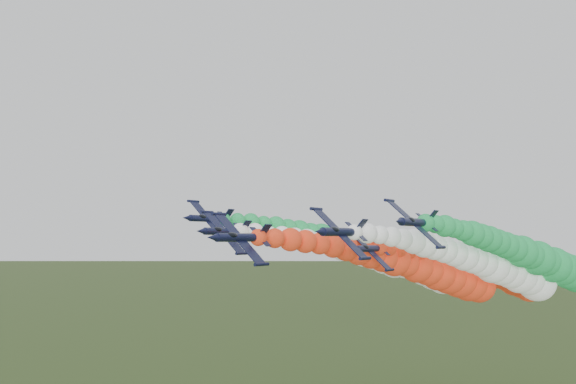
% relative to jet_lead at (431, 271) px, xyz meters
% --- Properties ---
extents(jet_lead, '(16.79, 79.81, 17.68)m').
position_rel_jet_lead_xyz_m(jet_lead, '(0.00, 0.00, 0.00)').
color(jet_lead, '#111535').
rests_on(jet_lead, ground).
extents(jet_inner_left, '(17.36, 80.37, 18.24)m').
position_rel_jet_lead_xyz_m(jet_inner_left, '(-11.53, 10.01, 0.89)').
color(jet_inner_left, '#111535').
rests_on(jet_inner_left, ground).
extents(jet_inner_right, '(17.30, 80.32, 18.19)m').
position_rel_jet_lead_xyz_m(jet_inner_right, '(10.45, 9.03, 0.54)').
color(jet_inner_right, '#111535').
rests_on(jet_inner_right, ground).
extents(jet_outer_left, '(17.34, 80.35, 18.22)m').
position_rel_jet_lead_xyz_m(jet_outer_left, '(-19.18, 14.85, 3.07)').
color(jet_outer_left, '#111535').
rests_on(jet_outer_left, ground).
extents(jet_outer_right, '(17.03, 80.04, 17.91)m').
position_rel_jet_lead_xyz_m(jet_outer_right, '(17.10, 16.91, 2.01)').
color(jet_outer_right, '#111535').
rests_on(jet_outer_right, ground).
extents(jet_trail, '(17.03, 80.05, 17.92)m').
position_rel_jet_lead_xyz_m(jet_trail, '(4.24, 26.81, -1.68)').
color(jet_trail, '#111535').
rests_on(jet_trail, ground).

